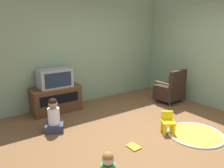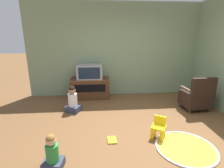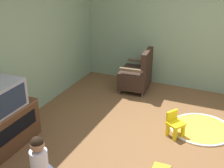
{
  "view_description": "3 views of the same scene",
  "coord_description": "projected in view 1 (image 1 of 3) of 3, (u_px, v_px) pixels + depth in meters",
  "views": [
    {
      "loc": [
        -2.82,
        -2.61,
        1.99
      ],
      "look_at": [
        -0.48,
        0.8,
        0.87
      ],
      "focal_mm": 35.0,
      "sensor_mm": 36.0,
      "label": 1
    },
    {
      "loc": [
        -0.9,
        -2.9,
        1.9
      ],
      "look_at": [
        -0.6,
        0.83,
        0.81
      ],
      "focal_mm": 28.0,
      "sensor_mm": 36.0,
      "label": 2
    },
    {
      "loc": [
        -4.07,
        -0.91,
        2.74
      ],
      "look_at": [
        -0.13,
        0.86,
        0.86
      ],
      "focal_mm": 50.0,
      "sensor_mm": 36.0,
      "label": 3
    }
  ],
  "objects": [
    {
      "name": "ground_plane",
      "position": [
        157.0,
        134.0,
        4.14
      ],
      "size": [
        30.0,
        30.0,
        0.0
      ],
      "primitive_type": "plane",
      "color": "brown"
    },
    {
      "name": "wall_back",
      "position": [
        78.0,
        49.0,
        5.56
      ],
      "size": [
        5.27,
        0.12,
        2.79
      ],
      "color": "gray",
      "rests_on": "ground_plane"
    },
    {
      "name": "tv_cabinet",
      "position": [
        56.0,
        99.0,
        5.15
      ],
      "size": [
        1.15,
        0.51,
        0.61
      ],
      "color": "#4C2D19",
      "rests_on": "ground_plane"
    },
    {
      "name": "television",
      "position": [
        55.0,
        78.0,
        5.0
      ],
      "size": [
        0.74,
        0.46,
        0.42
      ],
      "color": "#939399",
      "rests_on": "tv_cabinet"
    },
    {
      "name": "black_armchair",
      "position": [
        171.0,
        90.0,
        5.75
      ],
      "size": [
        0.7,
        0.62,
        0.89
      ],
      "rotation": [
        0.0,
        0.0,
        3.23
      ],
      "color": "brown",
      "rests_on": "ground_plane"
    },
    {
      "name": "yellow_kid_chair",
      "position": [
        168.0,
        124.0,
        4.14
      ],
      "size": [
        0.32,
        0.32,
        0.41
      ],
      "rotation": [
        0.0,
        0.0,
        -0.55
      ],
      "color": "yellow",
      "rests_on": "ground_plane"
    },
    {
      "name": "play_mat",
      "position": [
        196.0,
        134.0,
        4.09
      ],
      "size": [
        1.03,
        1.03,
        0.04
      ],
      "color": "gold",
      "rests_on": "ground_plane"
    },
    {
      "name": "child_watching_left",
      "position": [
        54.0,
        117.0,
        4.18
      ],
      "size": [
        0.43,
        0.41,
        0.67
      ],
      "rotation": [
        0.0,
        0.0,
        -0.4
      ],
      "color": "#33384C",
      "rests_on": "ground_plane"
    },
    {
      "name": "book",
      "position": [
        133.0,
        147.0,
        3.67
      ],
      "size": [
        0.17,
        0.23,
        0.02
      ],
      "rotation": [
        0.0,
        0.0,
        1.6
      ],
      "color": "gold",
      "rests_on": "ground_plane"
    }
  ]
}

